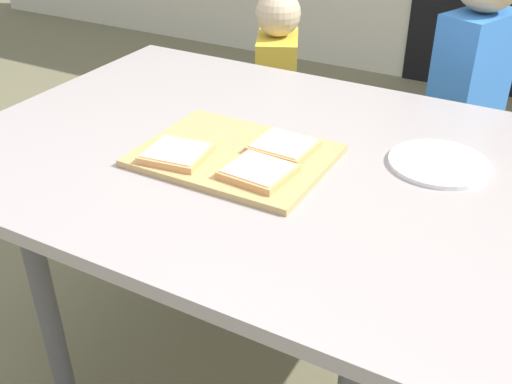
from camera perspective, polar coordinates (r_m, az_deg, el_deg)
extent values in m
plane|color=#6C674C|center=(1.85, 0.54, -17.74)|extent=(16.00, 16.00, 0.00)
cube|color=#9F9694|center=(1.37, 0.70, 3.37)|extent=(1.40, 1.00, 0.03)
cylinder|color=#4C4C51|center=(1.56, -18.83, -12.02)|extent=(0.05, 0.05, 0.74)
cylinder|color=#4C4C51|center=(2.00, -3.74, 0.47)|extent=(0.05, 0.05, 0.74)
cylinder|color=#4C4C51|center=(1.78, 17.22, -5.52)|extent=(0.05, 0.05, 0.74)
cube|color=tan|center=(1.33, -2.03, 3.50)|extent=(0.41, 0.31, 0.02)
cube|color=#E29E5D|center=(1.33, 2.73, 4.39)|extent=(0.14, 0.13, 0.02)
cube|color=beige|center=(1.33, 2.74, 4.74)|extent=(0.12, 0.11, 0.00)
cube|color=#E29E5D|center=(1.31, -7.54, 3.62)|extent=(0.15, 0.14, 0.02)
cube|color=beige|center=(1.31, -7.57, 3.97)|extent=(0.13, 0.12, 0.00)
cube|color=#E29E5D|center=(1.23, 0.23, 1.94)|extent=(0.14, 0.13, 0.02)
cube|color=beige|center=(1.23, 0.23, 2.31)|extent=(0.13, 0.12, 0.00)
cylinder|color=white|center=(1.36, 16.95, 2.63)|extent=(0.22, 0.22, 0.01)
cylinder|color=#2F3D4C|center=(2.42, 1.89, 2.50)|extent=(0.09, 0.09, 0.45)
cylinder|color=#2F3D4C|center=(2.30, 1.75, 0.83)|extent=(0.09, 0.09, 0.45)
cube|color=gold|center=(2.20, 1.99, 10.53)|extent=(0.23, 0.28, 0.32)
sphere|color=#CAB28D|center=(2.12, 2.11, 16.58)|extent=(0.16, 0.16, 0.16)
cylinder|color=#24453F|center=(2.22, 18.54, -0.96)|extent=(0.09, 0.09, 0.53)
cylinder|color=#24453F|center=(2.12, 16.44, -2.26)|extent=(0.09, 0.09, 0.53)
cube|color=blue|center=(1.97, 19.69, 10.00)|extent=(0.22, 0.27, 0.41)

